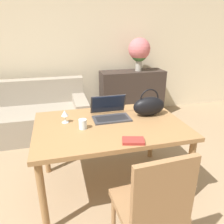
# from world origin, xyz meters

# --- Properties ---
(wall_back) EXTENTS (10.00, 0.06, 2.70)m
(wall_back) POSITION_xyz_m (0.00, 2.83, 1.35)
(wall_back) COLOR beige
(wall_back) RESTS_ON ground_plane
(dining_table) EXTENTS (1.43, 0.97, 0.74)m
(dining_table) POSITION_xyz_m (0.12, 0.66, 0.67)
(dining_table) COLOR olive
(dining_table) RESTS_ON ground_plane
(chair) EXTENTS (0.46, 0.46, 0.93)m
(chair) POSITION_xyz_m (0.20, -0.18, 0.51)
(chair) COLOR olive
(chair) RESTS_ON ground_plane
(couch) EXTENTS (1.91, 0.88, 0.82)m
(couch) POSITION_xyz_m (-0.87, 2.21, 0.28)
(couch) COLOR gray
(couch) RESTS_ON ground_plane
(sideboard) EXTENTS (1.17, 0.40, 0.87)m
(sideboard) POSITION_xyz_m (1.00, 2.51, 0.44)
(sideboard) COLOR #332823
(sideboard) RESTS_ON ground_plane
(laptop) EXTENTS (0.37, 0.30, 0.22)m
(laptop) POSITION_xyz_m (0.16, 0.83, 0.80)
(laptop) COLOR #38383D
(laptop) RESTS_ON dining_table
(drinking_glass) EXTENTS (0.07, 0.07, 0.09)m
(drinking_glass) POSITION_xyz_m (-0.15, 0.62, 0.79)
(drinking_glass) COLOR silver
(drinking_glass) RESTS_ON dining_table
(wine_glass) EXTENTS (0.07, 0.07, 0.13)m
(wine_glass) POSITION_xyz_m (-0.30, 0.80, 0.83)
(wine_glass) COLOR silver
(wine_glass) RESTS_ON dining_table
(handbag) EXTENTS (0.34, 0.16, 0.29)m
(handbag) POSITION_xyz_m (0.57, 0.77, 0.85)
(handbag) COLOR black
(handbag) RESTS_ON dining_table
(flower_vase) EXTENTS (0.38, 0.38, 0.57)m
(flower_vase) POSITION_xyz_m (1.11, 2.50, 1.22)
(flower_vase) COLOR #9E998E
(flower_vase) RESTS_ON sideboard
(book) EXTENTS (0.20, 0.16, 0.02)m
(book) POSITION_xyz_m (0.21, 0.26, 0.75)
(book) COLOR maroon
(book) RESTS_ON dining_table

